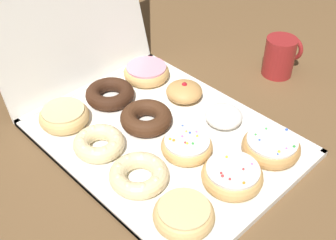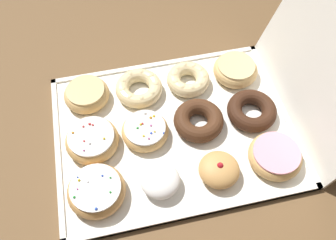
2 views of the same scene
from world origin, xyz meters
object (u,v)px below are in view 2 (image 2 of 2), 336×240
at_px(chocolate_cake_ring_donut_7, 198,120).
at_px(pink_frosted_donut_11, 275,156).
at_px(donut_box, 174,130).
at_px(cruller_donut_6, 188,79).
at_px(cruller_donut_3, 139,88).
at_px(sprinkle_donut_1, 92,142).
at_px(glazed_ring_donut_9, 235,70).
at_px(powdered_filled_donut_5, 160,180).
at_px(jelly_filled_donut_8, 219,170).
at_px(glazed_ring_donut_0, 87,94).
at_px(sprinkle_donut_2, 97,190).
at_px(sprinkle_donut_4, 145,132).
at_px(chocolate_cake_ring_donut_10, 251,110).

distance_m(chocolate_cake_ring_donut_7, pink_frosted_donut_11, 0.19).
distance_m(donut_box, cruller_donut_6, 0.14).
height_order(donut_box, cruller_donut_3, cruller_donut_3).
height_order(donut_box, pink_frosted_donut_11, pink_frosted_donut_11).
bearing_deg(sprinkle_donut_1, glazed_ring_donut_9, 109.28).
xyz_separation_m(powdered_filled_donut_5, chocolate_cake_ring_donut_7, (-0.13, 0.12, -0.00)).
relative_size(cruller_donut_6, jelly_filled_donut_8, 1.23).
distance_m(glazed_ring_donut_0, sprinkle_donut_2, 0.26).
xyz_separation_m(sprinkle_donut_2, chocolate_cake_ring_donut_7, (-0.12, 0.25, -0.00)).
bearing_deg(sprinkle_donut_4, glazed_ring_donut_9, 116.94).
relative_size(donut_box, jelly_filled_donut_8, 6.25).
xyz_separation_m(sprinkle_donut_1, sprinkle_donut_4, (-0.00, 0.12, -0.00)).
bearing_deg(glazed_ring_donut_0, glazed_ring_donut_9, 89.36).
relative_size(jelly_filled_donut_8, chocolate_cake_ring_donut_10, 0.75).
bearing_deg(powdered_filled_donut_5, pink_frosted_donut_11, 90.57).
xyz_separation_m(donut_box, sprinkle_donut_2, (0.12, -0.19, 0.03)).
xyz_separation_m(powdered_filled_donut_5, glazed_ring_donut_9, (-0.26, 0.25, -0.00)).
height_order(donut_box, sprinkle_donut_4, sprinkle_donut_4).
bearing_deg(sprinkle_donut_2, cruller_donut_3, 151.87).
height_order(sprinkle_donut_4, chocolate_cake_ring_donut_7, same).
relative_size(sprinkle_donut_4, pink_frosted_donut_11, 0.92).
distance_m(cruller_donut_6, jelly_filled_donut_8, 0.26).
distance_m(sprinkle_donut_1, pink_frosted_donut_11, 0.41).
bearing_deg(glazed_ring_donut_9, chocolate_cake_ring_donut_10, -0.93).
height_order(donut_box, powdered_filled_donut_5, powdered_filled_donut_5).
distance_m(sprinkle_donut_4, jelly_filled_donut_8, 0.19).
xyz_separation_m(donut_box, chocolate_cake_ring_donut_10, (-0.00, 0.19, 0.02)).
bearing_deg(sprinkle_donut_1, cruller_donut_3, 135.31).
bearing_deg(glazed_ring_donut_0, sprinkle_donut_4, 41.50).
relative_size(donut_box, pink_frosted_donut_11, 4.66).
height_order(sprinkle_donut_1, cruller_donut_3, sprinkle_donut_1).
bearing_deg(powdered_filled_donut_5, sprinkle_donut_4, -176.23).
bearing_deg(glazed_ring_donut_0, pink_frosted_donut_11, 56.17).
bearing_deg(chocolate_cake_ring_donut_7, jelly_filled_donut_8, 3.88).
height_order(sprinkle_donut_1, chocolate_cake_ring_donut_7, sprinkle_donut_1).
xyz_separation_m(glazed_ring_donut_0, sprinkle_donut_2, (0.26, -0.00, 0.00)).
xyz_separation_m(sprinkle_donut_1, cruller_donut_6, (-0.13, 0.26, -0.00)).
distance_m(powdered_filled_donut_5, cruller_donut_6, 0.28).
relative_size(sprinkle_donut_1, jelly_filled_donut_8, 1.36).
relative_size(sprinkle_donut_1, powdered_filled_donut_5, 1.43).
bearing_deg(pink_frosted_donut_11, sprinkle_donut_1, -107.47).
xyz_separation_m(chocolate_cake_ring_donut_7, jelly_filled_donut_8, (0.13, 0.01, 0.00)).
relative_size(sprinkle_donut_2, glazed_ring_donut_9, 1.07).
bearing_deg(jelly_filled_donut_8, cruller_donut_3, -153.60).
relative_size(donut_box, sprinkle_donut_2, 4.54).
height_order(sprinkle_donut_4, glazed_ring_donut_9, same).
distance_m(sprinkle_donut_1, sprinkle_donut_4, 0.12).
bearing_deg(pink_frosted_donut_11, powdered_filled_donut_5, -89.43).
relative_size(glazed_ring_donut_0, sprinkle_donut_2, 0.91).
distance_m(powdered_filled_donut_5, jelly_filled_donut_8, 0.13).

